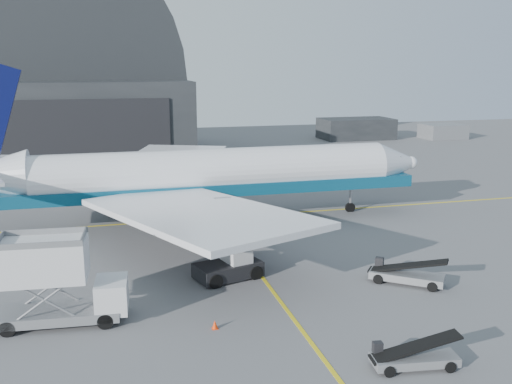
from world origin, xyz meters
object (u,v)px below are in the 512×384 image
object	(u,v)px
belt_loader_a	(413,357)
belt_loader_b	(406,275)
catering_truck	(56,282)
pushback_tug	(230,267)
airliner	(197,176)

from	to	relation	value
belt_loader_a	belt_loader_b	world-z (taller)	belt_loader_b
catering_truck	pushback_tug	size ratio (longest dim) A/B	1.48
catering_truck	belt_loader_a	xyz separation A→B (m)	(17.07, -9.50, -1.98)
catering_truck	belt_loader_b	distance (m)	22.31
airliner	pushback_tug	world-z (taller)	airliner
airliner	pushback_tug	distance (m)	15.19
pushback_tug	belt_loader_a	xyz separation A→B (m)	(6.15, -14.00, -0.25)
pushback_tug	belt_loader_b	xyz separation A→B (m)	(11.30, -4.03, -0.17)
airliner	catering_truck	world-z (taller)	airliner
catering_truck	belt_loader_a	distance (m)	19.64
airliner	belt_loader_a	bearing A→B (deg)	-78.10
airliner	catering_truck	xyz separation A→B (m)	(-11.02, -19.23, -1.95)
pushback_tug	belt_loader_b	distance (m)	11.99
airliner	belt_loader_b	distance (m)	22.19
belt_loader_a	belt_loader_b	size ratio (longest dim) A/B	0.94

